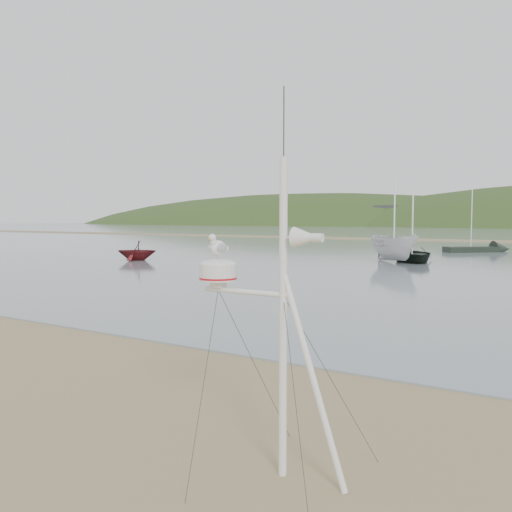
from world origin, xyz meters
The scene contains 6 objects.
ground centered at (0.00, 0.00, 0.00)m, with size 560.00×560.00×0.00m, color olive.
mast_rig centered at (3.68, -0.41, 1.11)m, with size 2.04×2.18×4.61m.
boat_dark centered at (-4.17, 31.94, 2.58)m, with size 3.63×1.05×5.08m, color black.
boat_red centered at (-21.32, 22.46, 1.41)m, with size 2.36×1.44×2.73m, color #571316.
boat_white centered at (-5.08, 30.73, 2.67)m, with size 1.97×2.03×5.25m, color silver.
sailboat_dark_mid centered at (-1.69, 46.57, 0.30)m, with size 5.66×5.26×6.21m.
Camera 1 is at (6.86, -5.87, 3.09)m, focal length 38.00 mm.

